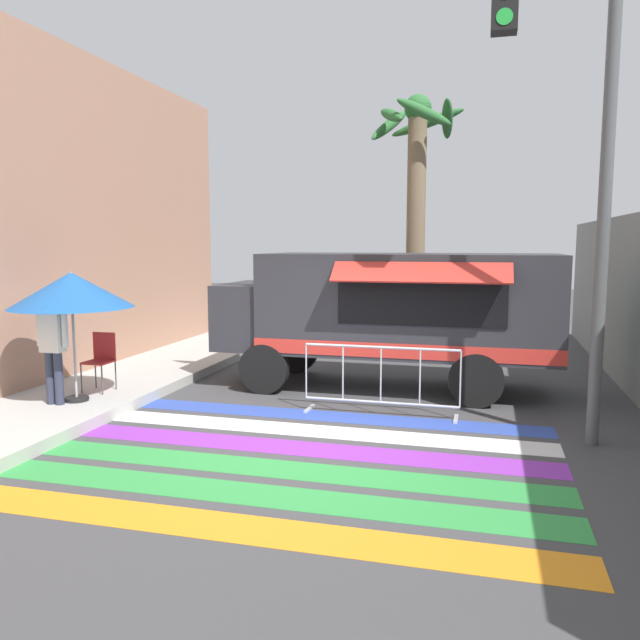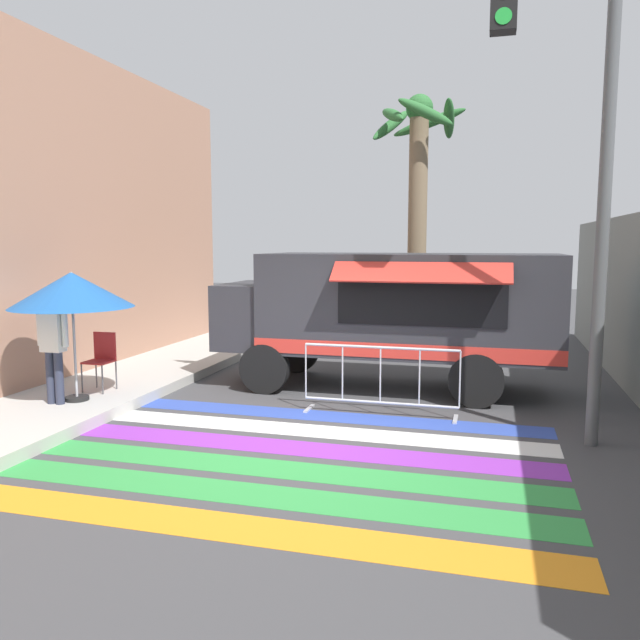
{
  "view_description": "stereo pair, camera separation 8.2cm",
  "coord_description": "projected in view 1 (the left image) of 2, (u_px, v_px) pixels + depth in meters",
  "views": [
    {
      "loc": [
        2.2,
        -7.75,
        2.58
      ],
      "look_at": [
        -0.44,
        2.13,
        1.32
      ],
      "focal_mm": 35.0,
      "sensor_mm": 36.0,
      "label": 1
    },
    {
      "loc": [
        2.28,
        -7.73,
        2.58
      ],
      "look_at": [
        -0.44,
        2.13,
        1.32
      ],
      "focal_mm": 35.0,
      "sensor_mm": 36.0,
      "label": 2
    }
  ],
  "objects": [
    {
      "name": "food_truck",
      "position": [
        383.0,
        307.0,
        11.03
      ],
      "size": [
        5.92,
        2.48,
        2.4
      ],
      "color": "#2D2D33",
      "rests_on": "ground_plane"
    },
    {
      "name": "vendor_person",
      "position": [
        53.0,
        341.0,
        9.28
      ],
      "size": [
        0.53,
        0.22,
        1.7
      ],
      "rotation": [
        0.0,
        0.0,
        0.03
      ],
      "color": "#2D3347",
      "rests_on": "sidewalk_left"
    },
    {
      "name": "palm_tree",
      "position": [
        416.0,
        190.0,
        14.04
      ],
      "size": [
        2.13,
        2.04,
        5.85
      ],
      "color": "#7A664C",
      "rests_on": "ground_plane"
    },
    {
      "name": "traffic_signal_pole",
      "position": [
        551.0,
        96.0,
        7.69
      ],
      "size": [
        3.81,
        0.29,
        6.51
      ],
      "color": "#515456",
      "rests_on": "ground_plane"
    },
    {
      "name": "crosswalk_painted",
      "position": [
        292.0,
        458.0,
        7.53
      ],
      "size": [
        6.4,
        4.36,
        0.01
      ],
      "color": "orange",
      "rests_on": "ground_plane"
    },
    {
      "name": "barricade_front",
      "position": [
        381.0,
        380.0,
        9.39
      ],
      "size": [
        2.37,
        0.44,
        1.06
      ],
      "color": "#B7BABF",
      "rests_on": "ground_plane"
    },
    {
      "name": "folding_chair",
      "position": [
        101.0,
        356.0,
        10.23
      ],
      "size": [
        0.41,
        0.41,
        0.95
      ],
      "rotation": [
        0.0,
        0.0,
        0.23
      ],
      "color": "#4C4C51",
      "rests_on": "sidewalk_left"
    },
    {
      "name": "ground_plane",
      "position": [
        310.0,
        438.0,
        8.31
      ],
      "size": [
        60.0,
        60.0,
        0.0
      ],
      "primitive_type": "plane",
      "color": "#424244"
    },
    {
      "name": "patio_umbrella",
      "position": [
        71.0,
        290.0,
        9.39
      ],
      "size": [
        1.83,
        1.83,
        1.98
      ],
      "color": "black",
      "rests_on": "sidewalk_left"
    }
  ]
}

